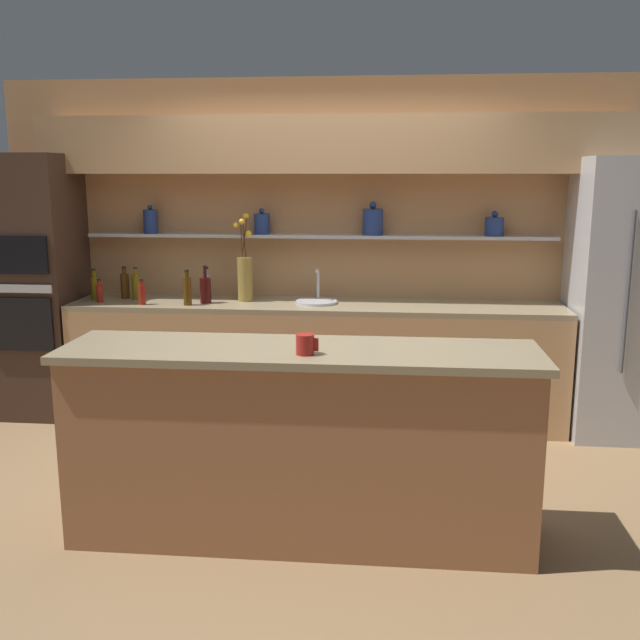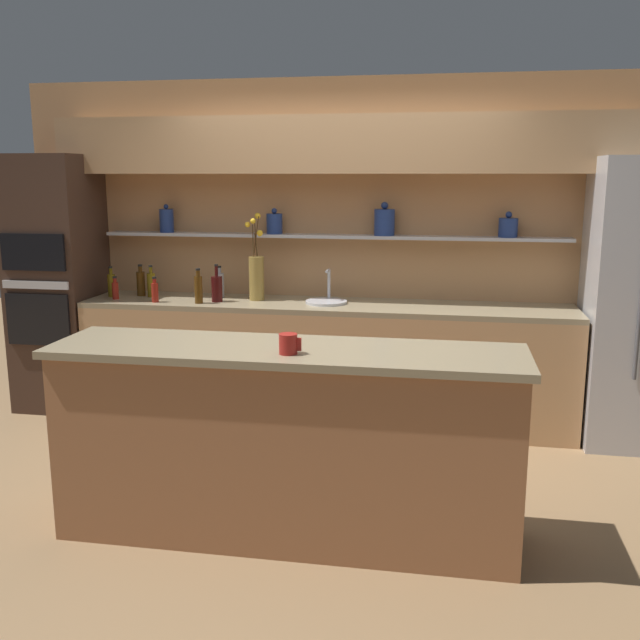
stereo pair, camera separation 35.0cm
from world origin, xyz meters
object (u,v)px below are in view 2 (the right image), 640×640
oven_tower (58,283)px  bottle_spirit_2 (199,289)px  bottle_sauce_4 (115,290)px  coffee_mug (288,344)px  flower_vase (256,274)px  bottle_sauce_0 (155,291)px  bottle_spirit_6 (220,284)px  sink_fixture (327,300)px  bottle_wine_7 (217,288)px  bottle_oil_1 (151,284)px  bottle_oil_5 (112,285)px  bottle_spirit_3 (141,283)px

oven_tower → bottle_spirit_2: (1.25, -0.17, 0.02)m
bottle_sauce_4 → coffee_mug: bearing=-45.8°
flower_vase → bottle_sauce_0: bearing=-162.8°
flower_vase → bottle_spirit_6: (-0.32, 0.07, -0.10)m
oven_tower → flower_vase: bearing=1.8°
flower_vase → sink_fixture: flower_vase is taller
bottle_spirit_6 → oven_tower: bearing=-174.7°
oven_tower → bottle_wine_7: 1.36m
sink_fixture → bottle_oil_1: size_ratio=1.24×
oven_tower → bottle_oil_1: (0.78, 0.04, 0.01)m
flower_vase → bottle_wine_7: flower_vase is taller
bottle_spirit_2 → bottle_wine_7: bearing=40.3°
bottle_sauce_0 → bottle_oil_5: bearing=158.2°
bottle_sauce_4 → bottle_wine_7: bearing=2.5°
bottle_sauce_4 → bottle_wine_7: bottle_wine_7 is taller
bottle_oil_1 → bottle_spirit_6: bearing=8.2°
oven_tower → sink_fixture: oven_tower is taller
bottle_sauce_0 → coffee_mug: size_ratio=1.77×
bottle_sauce_0 → coffee_mug: (1.44, -1.77, 0.07)m
bottle_spirit_3 → sink_fixture: bearing=-2.6°
sink_fixture → bottle_spirit_2: bearing=-169.4°
bottle_spirit_3 → bottle_spirit_6: size_ratio=1.01×
bottle_spirit_6 → coffee_mug: size_ratio=2.27×
bottle_sauce_0 → coffee_mug: coffee_mug is taller
bottle_oil_1 → bottle_spirit_3: bearing=160.0°
bottle_spirit_3 → bottle_sauce_4: (-0.13, -0.19, -0.03)m
bottle_sauce_4 → coffee_mug: size_ratio=1.63×
bottle_spirit_2 → bottle_sauce_4: bottle_spirit_2 is taller
bottle_oil_1 → bottle_sauce_4: 0.28m
bottle_oil_5 → coffee_mug: bearing=-46.1°
bottle_oil_1 → bottle_sauce_4: bearing=-147.5°
bottle_spirit_3 → bottle_sauce_4: 0.23m
bottle_sauce_0 → bottle_spirit_6: bottle_spirit_6 is taller
bottle_spirit_2 → bottle_oil_5: 0.80m
oven_tower → bottle_oil_5: bearing=-0.1°
oven_tower → bottle_oil_5: oven_tower is taller
sink_fixture → bottle_sauce_0: (-1.29, -0.19, 0.06)m
bottle_spirit_3 → coffee_mug: bottle_spirit_3 is taller
bottle_oil_1 → oven_tower: bearing=-176.8°
bottle_sauce_4 → bottle_oil_5: size_ratio=0.74×
sink_fixture → bottle_sauce_0: sink_fixture is taller
bottle_spirit_3 → bottle_spirit_6: bottle_spirit_3 is taller
bottle_sauce_0 → bottle_oil_1: (-0.12, 0.22, 0.02)m
flower_vase → bottle_oil_5: flower_vase is taller
bottle_oil_1 → bottle_spirit_6: (0.54, 0.08, 0.00)m
oven_tower → coffee_mug: 3.04m
flower_vase → bottle_sauce_0: 0.78m
bottle_sauce_0 → bottle_wine_7: bottle_wine_7 is taller
bottle_spirit_3 → bottle_wine_7: size_ratio=0.88×
flower_vase → bottle_spirit_2: bearing=-151.0°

